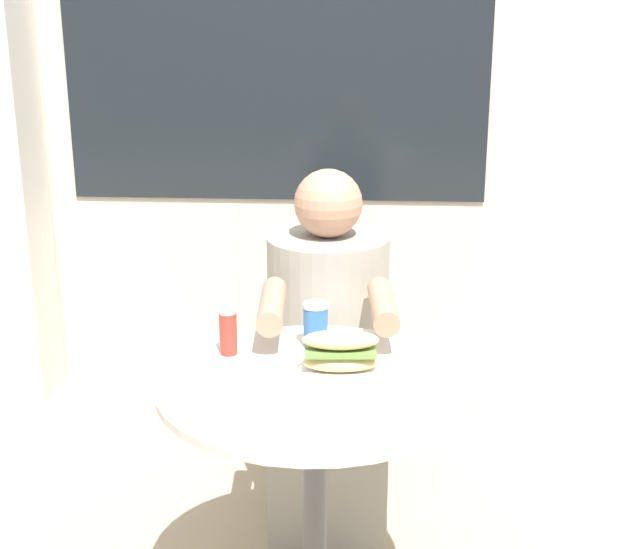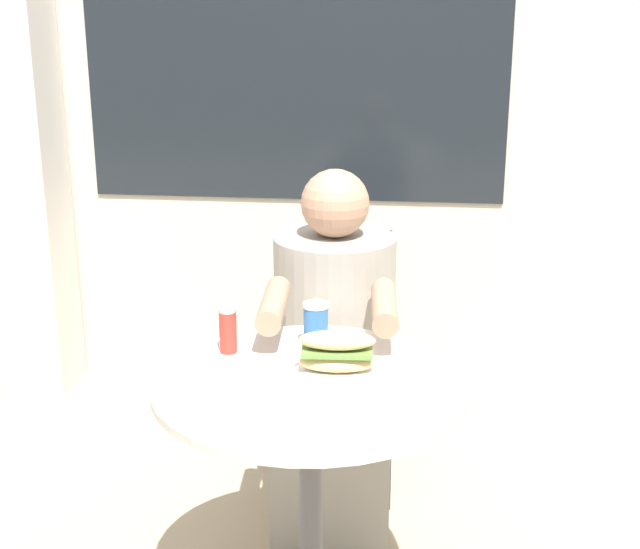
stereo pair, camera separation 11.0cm
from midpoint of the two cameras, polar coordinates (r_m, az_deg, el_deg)
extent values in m
cube|color=beige|center=(3.67, 3.58, 13.69)|extent=(8.00, 0.08, 2.80)
cube|color=black|center=(3.64, -0.77, 16.35)|extent=(1.71, 0.01, 1.48)
cube|color=beige|center=(3.82, -17.97, 10.02)|extent=(0.27, 0.27, 2.40)
cylinder|color=beige|center=(2.14, 0.83, -7.10)|extent=(0.76, 0.76, 0.02)
cylinder|color=#515156|center=(2.32, 0.79, -15.47)|extent=(0.06, 0.06, 0.72)
cube|color=#333338|center=(3.02, 2.26, -5.92)|extent=(0.40, 0.40, 0.02)
cube|color=#333338|center=(3.11, 2.34, -0.92)|extent=(0.35, 0.05, 0.42)
cylinder|color=#333338|center=(2.98, 5.41, -11.20)|extent=(0.03, 0.03, 0.43)
cylinder|color=#333338|center=(2.98, -1.06, -11.10)|extent=(0.03, 0.03, 0.43)
cylinder|color=#333338|center=(3.27, 5.17, -8.43)|extent=(0.03, 0.03, 0.43)
cylinder|color=#333338|center=(3.27, -0.67, -8.34)|extent=(0.03, 0.03, 0.43)
cube|color=gray|center=(2.86, 1.86, -12.17)|extent=(0.38, 0.48, 0.45)
cylinder|color=gray|center=(2.72, 1.98, -2.70)|extent=(0.37, 0.37, 0.50)
sphere|color=tan|center=(2.62, 2.06, 4.57)|extent=(0.20, 0.20, 0.20)
cylinder|color=tan|center=(2.36, 5.47, -2.07)|extent=(0.09, 0.30, 0.07)
cylinder|color=tan|center=(2.37, -1.67, -1.96)|extent=(0.09, 0.30, 0.07)
cylinder|color=white|center=(2.18, 2.54, -6.28)|extent=(0.20, 0.20, 0.01)
ellipsoid|color=#DBB77A|center=(2.16, 2.55, -5.64)|extent=(0.19, 0.09, 0.05)
cube|color=olive|center=(2.15, 2.56, -4.95)|extent=(0.18, 0.09, 0.01)
ellipsoid|color=#DBB77A|center=(2.14, 2.57, -4.24)|extent=(0.19, 0.09, 0.05)
cylinder|color=#336BB7|center=(2.32, 1.08, -3.36)|extent=(0.06, 0.06, 0.11)
cylinder|color=white|center=(2.30, 1.09, -1.98)|extent=(0.07, 0.07, 0.01)
cylinder|color=red|center=(2.29, -4.55, -3.69)|extent=(0.04, 0.04, 0.11)
cone|color=white|center=(2.27, -4.59, -2.02)|extent=(0.04, 0.04, 0.03)
camera|label=1|loc=(0.05, -88.61, 0.44)|focal=50.00mm
camera|label=2|loc=(0.05, 91.39, -0.44)|focal=50.00mm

